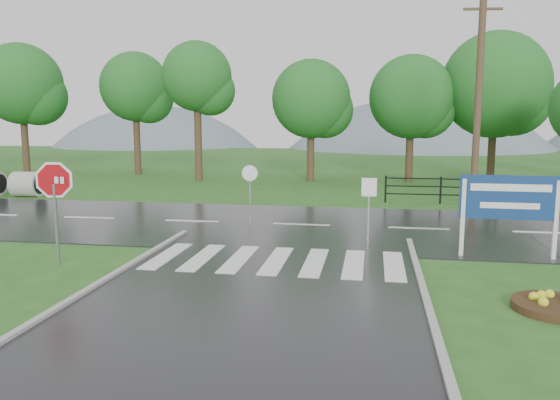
# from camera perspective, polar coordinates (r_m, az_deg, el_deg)

# --- Properties ---
(ground) EXTENTS (120.00, 120.00, 0.00)m
(ground) POSITION_cam_1_polar(r_m,az_deg,el_deg) (9.66, -5.73, -14.13)
(ground) COLOR #275E1F
(ground) RESTS_ON ground
(main_road) EXTENTS (90.00, 8.00, 0.04)m
(main_road) POSITION_cam_1_polar(r_m,az_deg,el_deg) (19.10, 2.25, -2.71)
(main_road) COLOR black
(main_road) RESTS_ON ground
(crosswalk) EXTENTS (6.50, 2.80, 0.02)m
(crosswalk) POSITION_cam_1_polar(r_m,az_deg,el_deg) (14.27, -0.37, -6.32)
(crosswalk) COLOR silver
(crosswalk) RESTS_ON ground
(fence_west) EXTENTS (9.58, 0.08, 1.20)m
(fence_west) POSITION_cam_1_polar(r_m,az_deg,el_deg) (25.33, 21.78, 1.11)
(fence_west) COLOR black
(fence_west) RESTS_ON ground
(hills) EXTENTS (102.00, 48.00, 48.00)m
(hills) POSITION_cam_1_polar(r_m,az_deg,el_deg) (76.07, 10.25, -6.31)
(hills) COLOR slate
(hills) RESTS_ON ground
(treeline) EXTENTS (83.20, 5.20, 10.00)m
(treeline) POSITION_cam_1_polar(r_m,az_deg,el_deg) (32.82, 7.17, 1.93)
(treeline) COLOR #1D5D22
(treeline) RESTS_ON ground
(stop_sign) EXTENTS (1.22, 0.32, 2.82)m
(stop_sign) POSITION_cam_1_polar(r_m,az_deg,el_deg) (14.81, -22.50, 1.03)
(stop_sign) COLOR #939399
(stop_sign) RESTS_ON ground
(estate_billboard) EXTENTS (2.56, 0.11, 2.24)m
(estate_billboard) POSITION_cam_1_polar(r_m,az_deg,el_deg) (15.61, 22.87, -0.17)
(estate_billboard) COLOR silver
(estate_billboard) RESTS_ON ground
(flower_bed) EXTENTS (1.60, 1.60, 0.32)m
(flower_bed) POSITION_cam_1_polar(r_m,az_deg,el_deg) (12.08, 26.77, -9.74)
(flower_bed) COLOR #332111
(flower_bed) RESTS_ON ground
(reg_sign_small) EXTENTS (0.44, 0.07, 1.99)m
(reg_sign_small) POSITION_cam_1_polar(r_m,az_deg,el_deg) (16.24, 9.27, 0.30)
(reg_sign_small) COLOR #939399
(reg_sign_small) RESTS_ON ground
(reg_sign_round) EXTENTS (0.51, 0.08, 2.21)m
(reg_sign_round) POSITION_cam_1_polar(r_m,az_deg,el_deg) (17.87, -3.16, 1.06)
(reg_sign_round) COLOR #939399
(reg_sign_round) RESTS_ON ground
(utility_pole_east) EXTENTS (1.57, 0.29, 8.81)m
(utility_pole_east) POSITION_cam_1_polar(r_m,az_deg,el_deg) (24.47, 20.00, 9.78)
(utility_pole_east) COLOR #473523
(utility_pole_east) RESTS_ON ground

